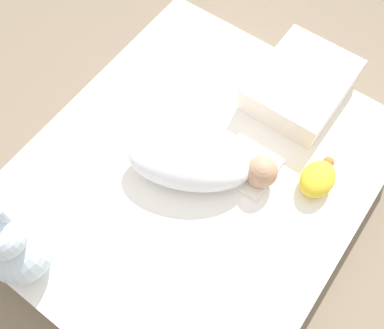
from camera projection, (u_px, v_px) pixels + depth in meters
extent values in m
plane|color=#7A6B56|center=(194.00, 199.00, 1.69)|extent=(12.00, 12.00, 0.00)
cube|color=white|center=(194.00, 187.00, 1.59)|extent=(1.24, 1.06, 0.22)
cube|color=white|center=(247.00, 167.00, 1.49)|extent=(0.18, 0.18, 0.02)
ellipsoid|color=white|center=(190.00, 161.00, 1.44)|extent=(0.36, 0.45, 0.13)
sphere|color=tan|center=(261.00, 172.00, 1.43)|extent=(0.11, 0.11, 0.11)
cube|color=white|center=(301.00, 85.00, 1.59)|extent=(0.37, 0.30, 0.10)
sphere|color=silver|center=(20.00, 251.00, 1.28)|extent=(0.19, 0.19, 0.19)
sphere|color=silver|center=(2.00, 236.00, 1.15)|extent=(0.13, 0.13, 0.13)
cylinder|color=silver|center=(1.00, 216.00, 1.10)|extent=(0.03, 0.03, 0.07)
ellipsoid|color=yellow|center=(318.00, 179.00, 1.44)|extent=(0.14, 0.11, 0.08)
sphere|color=orange|center=(329.00, 162.00, 1.48)|extent=(0.04, 0.04, 0.04)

